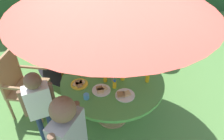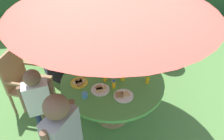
# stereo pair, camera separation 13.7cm
# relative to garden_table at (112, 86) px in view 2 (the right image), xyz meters

# --- Properties ---
(ground_plane) EXTENTS (10.00, 10.00, 0.02)m
(ground_plane) POSITION_rel_garden_table_xyz_m (0.00, 0.00, -0.64)
(ground_plane) COLOR #548442
(garden_table) EXTENTS (1.38, 1.38, 0.74)m
(garden_table) POSITION_rel_garden_table_xyz_m (0.00, 0.00, 0.00)
(garden_table) COLOR tan
(garden_table) RESTS_ON ground_plane
(wooden_chair) EXTENTS (0.64, 0.66, 1.00)m
(wooden_chair) POSITION_rel_garden_table_xyz_m (-1.25, 0.52, -0.08)
(wooden_chair) COLOR #93704C
(wooden_chair) RESTS_ON ground_plane
(dome_tent) EXTENTS (2.20, 2.20, 1.42)m
(dome_tent) POSITION_rel_garden_table_xyz_m (-0.21, 1.64, 0.07)
(dome_tent) COLOR orange
(dome_tent) RESTS_ON ground_plane
(potted_plant) EXTENTS (0.53, 0.53, 0.70)m
(potted_plant) POSITION_rel_garden_table_xyz_m (1.35, 1.17, -0.24)
(potted_plant) COLOR #595960
(potted_plant) RESTS_ON ground_plane
(child_in_blue_shirt) EXTENTS (0.22, 0.38, 1.13)m
(child_in_blue_shirt) POSITION_rel_garden_table_xyz_m (0.21, 0.99, 0.09)
(child_in_blue_shirt) COLOR #3F3F47
(child_in_blue_shirt) RESTS_ON ground_plane
(child_in_pink_shirt) EXTENTS (0.37, 0.41, 1.38)m
(child_in_pink_shirt) POSITION_rel_garden_table_xyz_m (-0.54, 0.79, 0.26)
(child_in_pink_shirt) COLOR #3F3F47
(child_in_pink_shirt) RESTS_ON ground_plane
(child_in_white_shirt) EXTENTS (0.39, 0.21, 1.15)m
(child_in_white_shirt) POSITION_rel_garden_table_xyz_m (-0.95, -0.14, 0.11)
(child_in_white_shirt) COLOR navy
(child_in_white_shirt) RESTS_ON ground_plane
(child_in_grey_shirt) EXTENTS (0.37, 0.40, 1.35)m
(child_in_grey_shirt) POSITION_rel_garden_table_xyz_m (-0.66, -0.83, 0.23)
(child_in_grey_shirt) COLOR navy
(child_in_grey_shirt) RESTS_ON ground_plane
(snack_bowl) EXTENTS (0.14, 0.14, 0.08)m
(snack_bowl) POSITION_rel_garden_table_xyz_m (0.01, 0.27, 0.15)
(snack_bowl) COLOR #66B259
(snack_bowl) RESTS_ON garden_table
(plate_front_edge) EXTENTS (0.26, 0.26, 0.03)m
(plate_front_edge) POSITION_rel_garden_table_xyz_m (0.28, 0.35, 0.12)
(plate_front_edge) COLOR white
(plate_front_edge) RESTS_ON garden_table
(plate_back_edge) EXTENTS (0.24, 0.24, 0.03)m
(plate_back_edge) POSITION_rel_garden_table_xyz_m (0.07, -0.32, 0.12)
(plate_back_edge) COLOR white
(plate_back_edge) RESTS_ON garden_table
(plate_center_front) EXTENTS (0.24, 0.24, 0.03)m
(plate_center_front) POSITION_rel_garden_table_xyz_m (-0.19, -0.16, 0.12)
(plate_center_front) COLOR white
(plate_center_front) RESTS_ON garden_table
(plate_mid_right) EXTENTS (0.22, 0.22, 0.03)m
(plate_mid_right) POSITION_rel_garden_table_xyz_m (-0.44, 0.02, 0.12)
(plate_mid_right) COLOR yellow
(plate_mid_right) RESTS_ON garden_table
(juice_bottle_near_left) EXTENTS (0.06, 0.06, 0.13)m
(juice_bottle_near_left) POSITION_rel_garden_table_xyz_m (-0.18, 0.14, 0.17)
(juice_bottle_near_left) COLOR yellow
(juice_bottle_near_left) RESTS_ON garden_table
(juice_bottle_near_right) EXTENTS (0.06, 0.06, 0.13)m
(juice_bottle_near_right) POSITION_rel_garden_table_xyz_m (0.13, -0.02, 0.17)
(juice_bottle_near_right) COLOR yellow
(juice_bottle_near_right) RESTS_ON garden_table
(juice_bottle_far_left) EXTENTS (0.05, 0.05, 0.11)m
(juice_bottle_far_left) POSITION_rel_garden_table_xyz_m (-0.46, 0.37, 0.16)
(juice_bottle_far_left) COLOR yellow
(juice_bottle_far_left) RESTS_ON garden_table
(juice_bottle_far_right) EXTENTS (0.05, 0.05, 0.12)m
(juice_bottle_far_right) POSITION_rel_garden_table_xyz_m (-0.01, -0.15, 0.17)
(juice_bottle_far_right) COLOR yellow
(juice_bottle_far_right) RESTS_ON garden_table
(juice_bottle_center_back) EXTENTS (0.05, 0.05, 0.13)m
(juice_bottle_center_back) POSITION_rel_garden_table_xyz_m (0.44, -0.15, 0.17)
(juice_bottle_center_back) COLOR yellow
(juice_bottle_center_back) RESTS_ON garden_table
(juice_bottle_mid_left) EXTENTS (0.05, 0.05, 0.13)m
(juice_bottle_mid_left) POSITION_rel_garden_table_xyz_m (-0.10, -0.00, 0.17)
(juice_bottle_mid_left) COLOR yellow
(juice_bottle_mid_left) RESTS_ON garden_table
(cup_near) EXTENTS (0.07, 0.07, 0.06)m
(cup_near) POSITION_rel_garden_table_xyz_m (-0.39, -0.25, 0.14)
(cup_near) COLOR #4C99D8
(cup_near) RESTS_ON garden_table
(cup_far) EXTENTS (0.07, 0.07, 0.07)m
(cup_far) POSITION_rel_garden_table_xyz_m (-0.08, 0.12, 0.14)
(cup_far) COLOR #4C99D8
(cup_far) RESTS_ON garden_table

